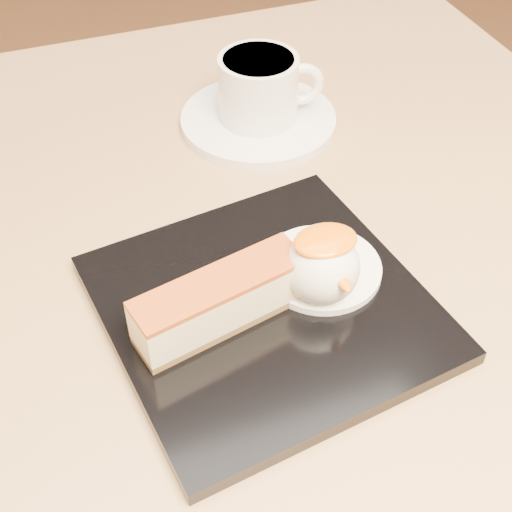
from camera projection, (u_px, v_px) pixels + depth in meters
name	position (u px, v px, depth m)	size (l,w,h in m)	color
table	(235.00, 378.00, 0.67)	(0.80, 0.80, 0.72)	black
dessert_plate	(266.00, 308.00, 0.52)	(0.22, 0.22, 0.01)	black
cheesecake	(221.00, 301.00, 0.49)	(0.13, 0.06, 0.04)	brown
cream_smear	(321.00, 268.00, 0.53)	(0.09, 0.09, 0.01)	white
ice_cream_scoop	(322.00, 267.00, 0.50)	(0.05, 0.05, 0.05)	white
mango_sauce	(325.00, 241.00, 0.48)	(0.05, 0.03, 0.01)	orange
mint_sprig	(273.00, 252.00, 0.54)	(0.03, 0.02, 0.00)	green
saucer	(258.00, 120.00, 0.69)	(0.15, 0.15, 0.01)	white
coffee_cup	(260.00, 87.00, 0.66)	(0.10, 0.07, 0.06)	white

